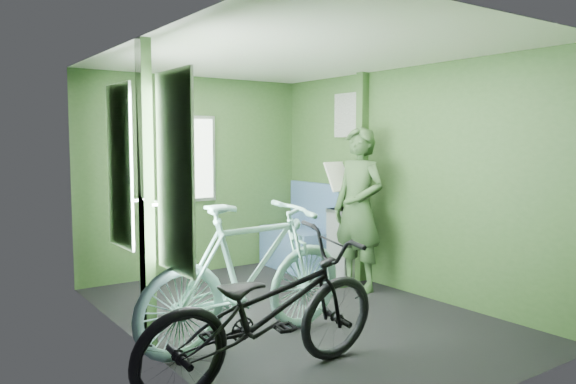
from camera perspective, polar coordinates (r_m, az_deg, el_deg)
name	(u,v)px	position (r m, az deg, el deg)	size (l,w,h in m)	color
room	(289,155)	(4.94, 0.05, 3.81)	(4.00, 4.02, 2.31)	black
bicycle_black	(267,383)	(3.83, -2.13, -18.79)	(0.64, 1.83, 0.96)	black
bicycle_mint	(250,345)	(4.45, -3.91, -15.29)	(0.53, 1.86, 1.12)	#86BFB9
passenger	(358,209)	(5.87, 7.17, -1.74)	(0.47, 0.73, 1.70)	#324E2A
waste_box	(343,243)	(6.44, 5.61, -5.22)	(0.23, 0.32, 0.79)	slate
bench_seat	(301,243)	(6.89, 1.36, -5.23)	(0.58, 1.00, 1.04)	navy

